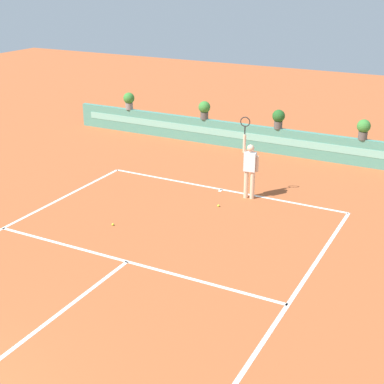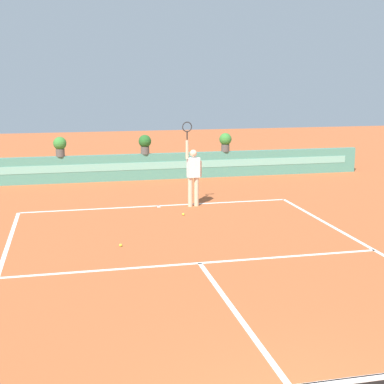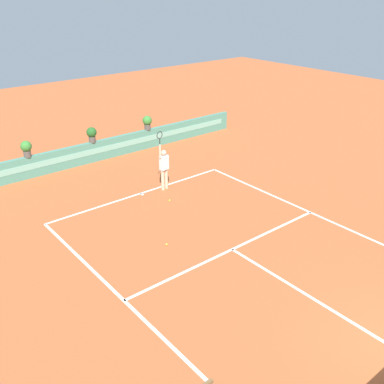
% 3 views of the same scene
% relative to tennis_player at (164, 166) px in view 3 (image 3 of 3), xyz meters
% --- Properties ---
extents(ground_plane, '(60.00, 60.00, 0.00)m').
position_rel_tennis_player_xyz_m(ground_plane, '(-1.05, -5.62, -1.05)').
color(ground_plane, '#B2562D').
extents(court_lines, '(8.32, 11.94, 0.01)m').
position_rel_tennis_player_xyz_m(court_lines, '(-1.05, -4.91, -1.05)').
color(court_lines, white).
rests_on(court_lines, ground).
extents(back_wall_barrier, '(18.00, 0.21, 1.00)m').
position_rel_tennis_player_xyz_m(back_wall_barrier, '(-1.05, 4.76, -0.55)').
color(back_wall_barrier, '#4C8E7A').
rests_on(back_wall_barrier, ground).
extents(tennis_player, '(0.62, 0.27, 2.58)m').
position_rel_tennis_player_xyz_m(tennis_player, '(0.00, 0.00, 0.00)').
color(tennis_player, beige).
rests_on(tennis_player, ground).
extents(tennis_ball_near_baseline, '(0.07, 0.07, 0.07)m').
position_rel_tennis_player_xyz_m(tennis_ball_near_baseline, '(-0.53, -1.07, -1.02)').
color(tennis_ball_near_baseline, '#CCE033').
rests_on(tennis_ball_near_baseline, ground).
extents(tennis_ball_mid_court, '(0.07, 0.07, 0.07)m').
position_rel_tennis_player_xyz_m(tennis_ball_mid_court, '(-2.57, -3.67, -1.02)').
color(tennis_ball_mid_court, '#CCE033').
rests_on(tennis_ball_mid_court, ground).
extents(potted_plant_centre, '(0.48, 0.48, 0.72)m').
position_rel_tennis_player_xyz_m(potted_plant_centre, '(-0.80, 4.77, 0.36)').
color(potted_plant_centre, '#514C47').
rests_on(potted_plant_centre, back_wall_barrier).
extents(potted_plant_right, '(0.48, 0.48, 0.72)m').
position_rel_tennis_player_xyz_m(potted_plant_right, '(2.38, 4.77, 0.36)').
color(potted_plant_right, '#514C47').
rests_on(potted_plant_right, back_wall_barrier).
extents(potted_plant_left, '(0.48, 0.48, 0.72)m').
position_rel_tennis_player_xyz_m(potted_plant_left, '(-3.94, 4.77, 0.36)').
color(potted_plant_left, '#514C47').
rests_on(potted_plant_left, back_wall_barrier).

